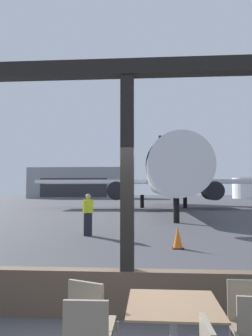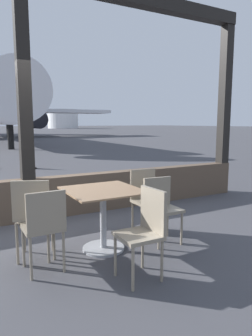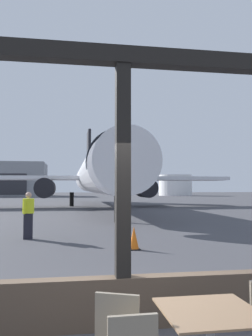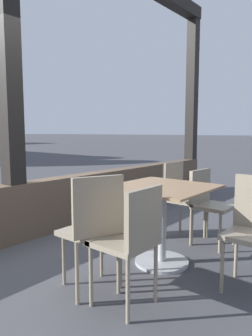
# 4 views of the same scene
# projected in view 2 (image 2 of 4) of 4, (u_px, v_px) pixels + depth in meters

# --- Properties ---
(window_frame) EXTENTS (8.75, 0.24, 3.86)m
(window_frame) POSITION_uv_depth(u_px,v_px,m) (26.00, 138.00, 4.84)
(window_frame) COLOR brown
(window_frame) RESTS_ON ground
(dining_table) EXTENTS (0.88, 0.88, 0.77)m
(dining_table) POSITION_uv_depth(u_px,v_px,m) (103.00, 212.00, 3.80)
(dining_table) COLOR #8C6B4C
(dining_table) RESTS_ON ground
(cafe_chair_window_left) EXTENTS (0.40, 0.40, 0.91)m
(cafe_chair_window_left) POSITION_uv_depth(u_px,v_px,m) (146.00, 195.00, 4.39)
(cafe_chair_window_left) COLOR gray
(cafe_chair_window_left) RESTS_ON ground
(cafe_chair_window_right) EXTENTS (0.40, 0.40, 0.89)m
(cafe_chair_window_right) POSITION_uv_depth(u_px,v_px,m) (44.00, 223.00, 3.19)
(cafe_chair_window_right) COLOR gray
(cafe_chair_window_right) RESTS_ON ground
(cafe_chair_aisle_left) EXTENTS (0.50, 0.50, 0.95)m
(cafe_chair_aisle_left) POSITION_uv_depth(u_px,v_px,m) (33.00, 213.00, 3.48)
(cafe_chair_aisle_left) COLOR gray
(cafe_chair_aisle_left) RESTS_ON ground
(cafe_chair_aisle_right) EXTENTS (0.41, 0.41, 0.92)m
(cafe_chair_aisle_right) POSITION_uv_depth(u_px,v_px,m) (145.00, 226.00, 3.10)
(cafe_chair_aisle_right) COLOR gray
(cafe_chair_aisle_right) RESTS_ON ground
(cafe_chair_side_extra) EXTENTS (0.41, 0.41, 0.85)m
(cafe_chair_side_extra) POSITION_uv_depth(u_px,v_px,m) (161.00, 203.00, 4.09)
(cafe_chair_side_extra) COLOR gray
(cafe_chair_side_extra) RESTS_ON ground
(traffic_cone) EXTENTS (0.36, 0.36, 0.71)m
(traffic_cone) POSITION_uv_depth(u_px,v_px,m) (30.00, 159.00, 10.63)
(traffic_cone) COLOR orange
(traffic_cone) RESTS_ON ground
(fuel_storage_tank) EXTENTS (8.39, 8.39, 5.26)m
(fuel_storage_tank) POSITION_uv_depth(u_px,v_px,m) (63.00, 119.00, 86.69)
(fuel_storage_tank) COLOR white
(fuel_storage_tank) RESTS_ON ground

